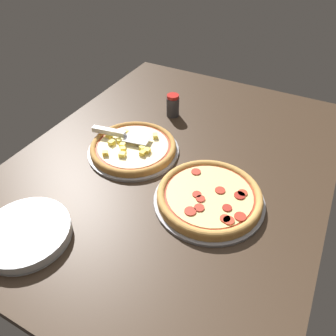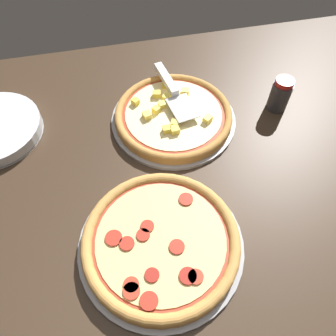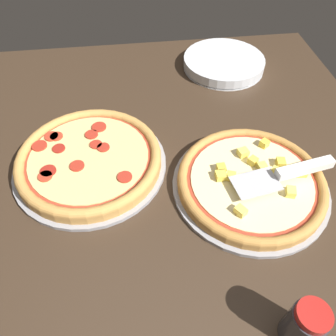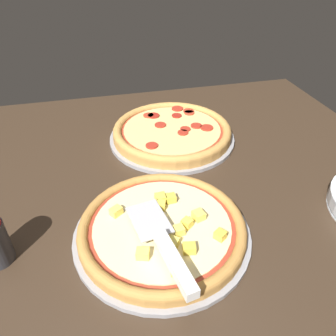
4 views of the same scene
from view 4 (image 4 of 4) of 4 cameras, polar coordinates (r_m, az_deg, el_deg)
ground_plane at (r=78.51cm, az=-5.91°, el=-4.48°), size 142.37×109.83×3.60cm
pizza_pan_front at (r=65.86cm, az=-1.02°, el=-11.30°), size 34.65×34.65×1.00cm
pizza_front at (r=64.54cm, az=-1.01°, el=-10.23°), size 32.57×32.57×3.53cm
pizza_pan_back at (r=95.06cm, az=0.70°, el=5.34°), size 35.68×35.68×1.00cm
pizza_back at (r=94.00cm, az=0.71°, el=6.50°), size 33.54×33.54×3.31cm
serving_spatula at (r=56.41cm, az=0.12°, el=-14.50°), size 8.28×23.49×2.00cm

